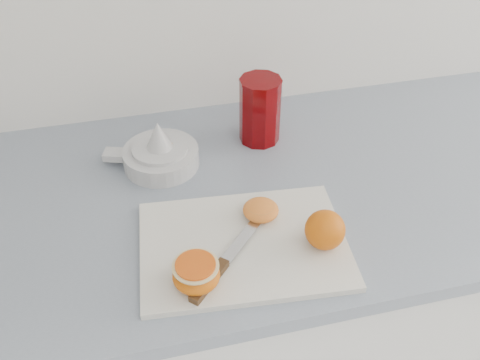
{
  "coord_description": "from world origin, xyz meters",
  "views": [
    {
      "loc": [
        -0.24,
        0.93,
        1.56
      ],
      "look_at": [
        -0.07,
        1.64,
        0.96
      ],
      "focal_mm": 40.0,
      "sensor_mm": 36.0,
      "label": 1
    }
  ],
  "objects_px": {
    "counter": "(239,323)",
    "red_tumbler": "(260,113)",
    "cutting_board": "(244,245)",
    "half_orange": "(196,274)",
    "citrus_juicer": "(160,154)"
  },
  "relations": [
    {
      "from": "counter",
      "to": "red_tumbler",
      "type": "relative_size",
      "value": 17.09
    },
    {
      "from": "cutting_board",
      "to": "half_orange",
      "type": "distance_m",
      "value": 0.12
    },
    {
      "from": "half_orange",
      "to": "red_tumbler",
      "type": "height_order",
      "value": "red_tumbler"
    },
    {
      "from": "half_orange",
      "to": "red_tumbler",
      "type": "relative_size",
      "value": 0.52
    },
    {
      "from": "cutting_board",
      "to": "half_orange",
      "type": "relative_size",
      "value": 4.69
    },
    {
      "from": "cutting_board",
      "to": "citrus_juicer",
      "type": "xyz_separation_m",
      "value": [
        -0.11,
        0.26,
        0.02
      ]
    },
    {
      "from": "half_orange",
      "to": "cutting_board",
      "type": "bearing_deg",
      "value": 36.69
    },
    {
      "from": "citrus_juicer",
      "to": "red_tumbler",
      "type": "distance_m",
      "value": 0.23
    },
    {
      "from": "cutting_board",
      "to": "red_tumbler",
      "type": "relative_size",
      "value": 2.42
    },
    {
      "from": "half_orange",
      "to": "red_tumbler",
      "type": "distance_m",
      "value": 0.42
    },
    {
      "from": "citrus_juicer",
      "to": "half_orange",
      "type": "bearing_deg",
      "value": -87.22
    },
    {
      "from": "cutting_board",
      "to": "red_tumbler",
      "type": "distance_m",
      "value": 0.33
    },
    {
      "from": "counter",
      "to": "cutting_board",
      "type": "bearing_deg",
      "value": -100.11
    },
    {
      "from": "citrus_juicer",
      "to": "red_tumbler",
      "type": "bearing_deg",
      "value": 10.95
    },
    {
      "from": "counter",
      "to": "red_tumbler",
      "type": "distance_m",
      "value": 0.54
    }
  ]
}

